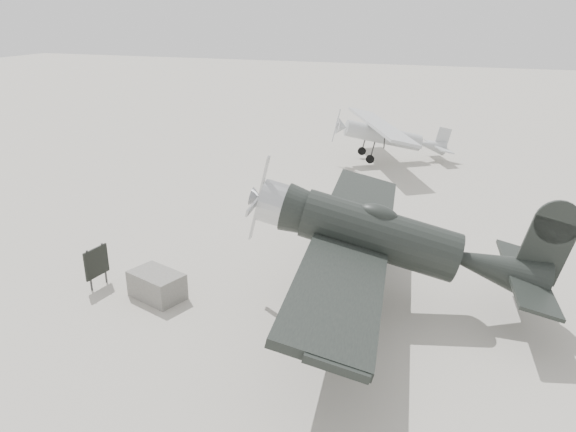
% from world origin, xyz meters
% --- Properties ---
extents(ground, '(160.00, 160.00, 0.00)m').
position_xyz_m(ground, '(0.00, 0.00, 0.00)').
color(ground, '#A09B8E').
rests_on(ground, ground).
extents(lowwing_monoplane, '(9.66, 13.50, 4.34)m').
position_xyz_m(lowwing_monoplane, '(5.20, 0.04, 2.29)').
color(lowwing_monoplane, black).
rests_on(lowwing_monoplane, ground).
extents(highwing_monoplane, '(7.76, 9.88, 2.91)m').
position_xyz_m(highwing_monoplane, '(1.90, 17.92, 1.82)').
color(highwing_monoplane, '#AEB2B4').
rests_on(highwing_monoplane, ground).
extents(equipment_block, '(2.04, 1.62, 0.89)m').
position_xyz_m(equipment_block, '(-2.17, -2.00, 0.45)').
color(equipment_block, '#62605B').
rests_on(equipment_block, ground).
extents(sign_board, '(0.21, 1.03, 1.49)m').
position_xyz_m(sign_board, '(-4.51, -2.00, 0.89)').
color(sign_board, '#333333').
rests_on(sign_board, ground).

